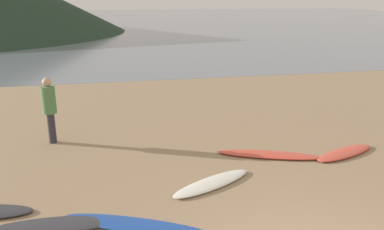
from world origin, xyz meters
name	(u,v)px	position (x,y,z in m)	size (l,w,h in m)	color
ground_plane	(183,104)	(0.00, 10.00, -0.10)	(120.00, 120.00, 0.20)	#997C5B
ocean_water	(121,20)	(0.00, 63.98, 0.00)	(140.00, 100.00, 0.01)	slate
surfboard_2	(54,225)	(-3.65, 2.50, 0.03)	(2.11, 0.53, 0.07)	#333338
surfboard_3	(136,225)	(-2.31, 2.22, 0.03)	(2.61, 0.46, 0.06)	#1E479E
surfboard_4	(212,183)	(-0.67, 3.41, 0.04)	(1.97, 0.49, 0.08)	silver
surfboard_5	(269,155)	(1.05, 4.55, 0.05)	(2.49, 0.48, 0.09)	#D84C38
surfboard_6	(344,153)	(2.91, 4.28, 0.04)	(1.91, 0.51, 0.09)	#D84C38
person_0	(49,105)	(-4.14, 6.64, 1.03)	(0.35, 0.35, 1.74)	#2D2D38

